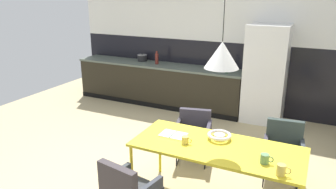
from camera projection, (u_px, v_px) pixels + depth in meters
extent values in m
plane|color=tan|center=(145.00, 183.00, 4.14)|extent=(8.52, 8.52, 0.00)
cube|color=black|center=(221.00, 75.00, 6.66)|extent=(6.55, 0.12, 1.39)
cube|color=white|center=(224.00, 6.00, 6.23)|extent=(6.55, 0.12, 1.39)
cube|color=black|center=(158.00, 85.00, 6.97)|extent=(3.69, 0.60, 0.84)
cube|color=#555F55|center=(158.00, 65.00, 6.84)|extent=(3.72, 0.63, 0.04)
cube|color=black|center=(152.00, 105.00, 6.82)|extent=(3.69, 0.01, 0.10)
cube|color=silver|center=(265.00, 74.00, 5.90)|extent=(0.73, 0.60, 1.81)
cube|color=gold|center=(217.00, 147.00, 3.52)|extent=(1.86, 0.79, 0.03)
cylinder|color=gold|center=(160.00, 148.00, 4.31)|extent=(0.04, 0.04, 0.72)
cylinder|color=gold|center=(302.00, 180.00, 3.57)|extent=(0.04, 0.04, 0.72)
cylinder|color=gold|center=(132.00, 174.00, 3.70)|extent=(0.04, 0.04, 0.72)
cube|color=#34383D|center=(193.00, 134.00, 4.57)|extent=(0.57, 0.56, 0.06)
cube|color=#35313C|center=(195.00, 118.00, 4.70)|extent=(0.46, 0.18, 0.28)
cube|color=#383342|center=(209.00, 129.00, 4.49)|extent=(0.14, 0.41, 0.14)
cube|color=#383439|center=(178.00, 127.00, 4.58)|extent=(0.14, 0.41, 0.14)
cylinder|color=black|center=(205.00, 156.00, 4.42)|extent=(0.02, 0.02, 0.39)
cylinder|color=black|center=(176.00, 153.00, 4.50)|extent=(0.02, 0.02, 0.39)
cylinder|color=black|center=(208.00, 144.00, 4.77)|extent=(0.02, 0.02, 0.39)
cylinder|color=black|center=(181.00, 142.00, 4.85)|extent=(0.02, 0.02, 0.39)
cylinder|color=black|center=(206.00, 162.00, 4.65)|extent=(0.11, 0.41, 0.02)
cylinder|color=black|center=(179.00, 159.00, 4.73)|extent=(0.11, 0.41, 0.02)
cube|color=#393336|center=(117.00, 183.00, 3.08)|extent=(0.46, 0.16, 0.36)
cube|color=#353B3F|center=(116.00, 176.00, 3.39)|extent=(0.12, 0.42, 0.14)
cube|color=#34383D|center=(283.00, 155.00, 4.06)|extent=(0.53, 0.51, 0.06)
cube|color=#2D3936|center=(284.00, 133.00, 4.18)|extent=(0.46, 0.13, 0.36)
cube|color=#323940|center=(302.00, 150.00, 3.96)|extent=(0.10, 0.42, 0.14)
cube|color=#393541|center=(265.00, 145.00, 4.10)|extent=(0.10, 0.42, 0.14)
cylinder|color=black|center=(298.00, 180.00, 3.89)|extent=(0.02, 0.02, 0.36)
cylinder|color=black|center=(264.00, 174.00, 4.02)|extent=(0.02, 0.02, 0.36)
cylinder|color=black|center=(297.00, 165.00, 4.23)|extent=(0.02, 0.02, 0.36)
cylinder|color=black|center=(265.00, 160.00, 4.36)|extent=(0.02, 0.02, 0.36)
cylinder|color=black|center=(296.00, 184.00, 4.12)|extent=(0.07, 0.41, 0.02)
cylinder|color=black|center=(263.00, 178.00, 4.24)|extent=(0.07, 0.41, 0.02)
cylinder|color=silver|center=(219.00, 137.00, 3.67)|extent=(0.13, 0.13, 0.06)
torus|color=silver|center=(219.00, 135.00, 3.67)|extent=(0.28, 0.28, 0.04)
cube|color=white|center=(168.00, 133.00, 3.81)|extent=(0.15, 0.21, 0.01)
cube|color=white|center=(179.00, 136.00, 3.75)|extent=(0.15, 0.21, 0.01)
cube|color=#4C7F4C|center=(173.00, 134.00, 3.78)|extent=(0.01, 0.21, 0.00)
cylinder|color=#5B8456|center=(265.00, 159.00, 3.16)|extent=(0.09, 0.09, 0.10)
torus|color=#5B8456|center=(270.00, 159.00, 3.13)|extent=(0.07, 0.01, 0.07)
cylinder|color=gold|center=(281.00, 170.00, 2.95)|extent=(0.08, 0.08, 0.11)
torus|color=gold|center=(287.00, 171.00, 2.92)|extent=(0.07, 0.01, 0.07)
cylinder|color=gold|center=(185.00, 140.00, 3.56)|extent=(0.08, 0.08, 0.09)
torus|color=gold|center=(189.00, 140.00, 3.54)|extent=(0.06, 0.01, 0.06)
cylinder|color=black|center=(142.00, 58.00, 7.11)|extent=(0.21, 0.21, 0.13)
cylinder|color=gray|center=(142.00, 55.00, 7.09)|extent=(0.21, 0.21, 0.01)
sphere|color=black|center=(142.00, 54.00, 7.08)|extent=(0.02, 0.02, 0.02)
cylinder|color=#0F3319|center=(227.00, 67.00, 6.06)|extent=(0.07, 0.07, 0.21)
cylinder|color=#0F3319|center=(227.00, 60.00, 6.02)|extent=(0.03, 0.03, 0.08)
cylinder|color=maroon|center=(157.00, 59.00, 6.80)|extent=(0.07, 0.07, 0.22)
cylinder|color=maroon|center=(157.00, 52.00, 6.76)|extent=(0.04, 0.04, 0.05)
cone|color=silver|center=(222.00, 55.00, 3.22)|extent=(0.35, 0.35, 0.27)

